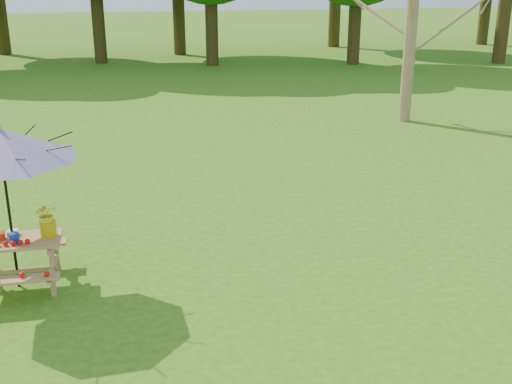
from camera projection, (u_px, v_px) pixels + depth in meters
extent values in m
cylinder|color=brown|center=(410.00, 36.00, 17.00)|extent=(0.38, 0.38, 4.58)
cube|color=#A97B4C|center=(13.00, 241.00, 8.30)|extent=(1.20, 0.62, 0.04)
cube|color=#A97B4C|center=(9.00, 280.00, 7.89)|extent=(1.20, 0.22, 0.04)
cube|color=#A97B4C|center=(22.00, 245.00, 8.91)|extent=(1.20, 0.22, 0.04)
cylinder|color=black|center=(8.00, 207.00, 8.15)|extent=(0.04, 0.04, 2.25)
cone|color=teal|center=(0.00, 144.00, 7.87)|extent=(2.41, 2.41, 0.40)
cylinder|color=#1536B1|center=(14.00, 238.00, 8.20)|extent=(0.13, 0.13, 0.13)
cube|color=white|center=(13.00, 233.00, 8.43)|extent=(0.13, 0.13, 0.07)
cylinder|color=#D6A00B|center=(48.00, 228.00, 8.38)|extent=(0.21, 0.21, 0.21)
imported|color=yellow|center=(47.00, 214.00, 8.32)|extent=(0.35, 0.33, 0.32)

